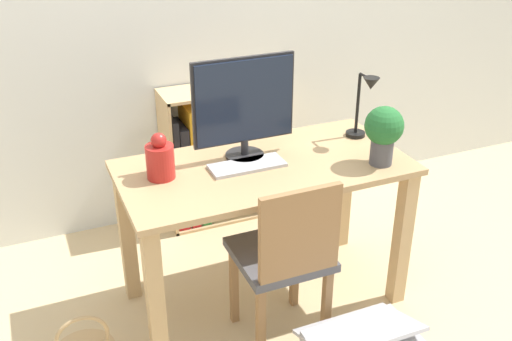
{
  "coord_description": "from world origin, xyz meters",
  "views": [
    {
      "loc": [
        -1.01,
        -2.28,
        2.0
      ],
      "look_at": [
        0.0,
        0.1,
        0.69
      ],
      "focal_mm": 42.0,
      "sensor_mm": 36.0,
      "label": 1
    }
  ],
  "objects": [
    {
      "name": "ground_plane",
      "position": [
        0.0,
        0.0,
        0.0
      ],
      "size": [
        10.0,
        10.0,
        0.0
      ],
      "primitive_type": "plane",
      "color": "#CCB284"
    },
    {
      "name": "wall_back",
      "position": [
        0.0,
        1.04,
        1.3
      ],
      "size": [
        8.0,
        0.05,
        2.6
      ],
      "color": "silver",
      "rests_on": "ground_plane"
    },
    {
      "name": "desk",
      "position": [
        0.0,
        0.0,
        0.62
      ],
      "size": [
        1.35,
        0.67,
        0.77
      ],
      "color": "tan",
      "rests_on": "ground_plane"
    },
    {
      "name": "monitor",
      "position": [
        -0.05,
        0.12,
        1.03
      ],
      "size": [
        0.49,
        0.18,
        0.49
      ],
      "color": "#232326",
      "rests_on": "desk"
    },
    {
      "name": "keyboard",
      "position": [
        -0.08,
        0.01,
        0.78
      ],
      "size": [
        0.35,
        0.14,
        0.02
      ],
      "color": "#B2B2B7",
      "rests_on": "desk"
    },
    {
      "name": "vase",
      "position": [
        -0.47,
        0.06,
        0.86
      ],
      "size": [
        0.13,
        0.13,
        0.21
      ],
      "color": "#B2231E",
      "rests_on": "desk"
    },
    {
      "name": "desk_lamp",
      "position": [
        0.57,
        0.07,
        0.97
      ],
      "size": [
        0.1,
        0.19,
        0.34
      ],
      "color": "black",
      "rests_on": "desk"
    },
    {
      "name": "potted_plant",
      "position": [
        0.5,
        -0.2,
        0.93
      ],
      "size": [
        0.18,
        0.18,
        0.28
      ],
      "color": "#4C4C51",
      "rests_on": "desk"
    },
    {
      "name": "chair",
      "position": [
        -0.04,
        -0.34,
        0.49
      ],
      "size": [
        0.4,
        0.4,
        0.87
      ],
      "rotation": [
        0.0,
        0.0,
        0.04
      ],
      "color": "#4C4C51",
      "rests_on": "ground_plane"
    },
    {
      "name": "bookshelf",
      "position": [
        -0.02,
        0.86,
        0.39
      ],
      "size": [
        0.75,
        0.28,
        0.86
      ],
      "color": "tan",
      "rests_on": "ground_plane"
    }
  ]
}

